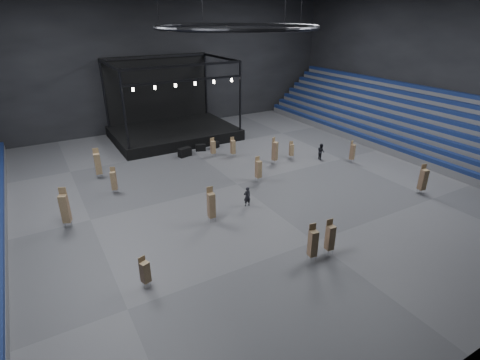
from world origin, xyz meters
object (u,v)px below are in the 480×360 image
chair_stack_9 (65,208)px  man_center (247,197)px  flight_case_mid (201,148)px  chair_stack_7 (313,243)px  chair_stack_0 (330,237)px  chair_stack_3 (258,169)px  stage (171,125)px  chair_stack_5 (291,150)px  chair_stack_6 (98,163)px  chair_stack_2 (145,271)px  chair_stack_11 (211,205)px  crew_member (321,151)px  chair_stack_12 (275,151)px  flight_case_left (185,152)px  chair_stack_13 (114,180)px  chair_stack_4 (213,147)px  flight_case_right (215,145)px  chair_stack_8 (233,147)px  chair_stack_10 (352,152)px  chair_stack_1 (423,179)px

chair_stack_9 → man_center: 13.22m
flight_case_mid → chair_stack_7: (-2.41, -21.69, 0.94)m
chair_stack_0 → chair_stack_3: bearing=85.6°
stage → chair_stack_5: (8.02, -13.50, -0.46)m
chair_stack_6 → chair_stack_2: bearing=-86.8°
chair_stack_11 → crew_member: 16.45m
chair_stack_0 → chair_stack_9: 18.16m
chair_stack_0 → flight_case_mid: bearing=93.4°
chair_stack_9 → crew_member: bearing=24.9°
chair_stack_5 → chair_stack_12: (-2.31, -0.28, 0.40)m
chair_stack_0 → chair_stack_12: size_ratio=0.89×
flight_case_left → chair_stack_13: (-8.49, -5.30, 0.74)m
chair_stack_4 → chair_stack_3: bearing=-80.9°
chair_stack_0 → man_center: bearing=104.1°
flight_case_mid → chair_stack_13: (-10.67, -6.04, 0.83)m
chair_stack_12 → chair_stack_13: size_ratio=1.18×
chair_stack_5 → chair_stack_9: 22.22m
chair_stack_2 → chair_stack_4: chair_stack_4 is taller
flight_case_right → chair_stack_3: size_ratio=0.44×
chair_stack_4 → chair_stack_5: bearing=-30.6°
flight_case_mid → man_center: size_ratio=0.67×
chair_stack_4 → chair_stack_12: (4.47, -4.91, 0.31)m
flight_case_mid → chair_stack_6: bearing=-169.2°
chair_stack_8 → crew_member: size_ratio=1.27×
chair_stack_6 → chair_stack_10: 24.61m
chair_stack_8 → flight_case_mid: bearing=127.1°
chair_stack_3 → chair_stack_5: (6.04, 3.09, -0.23)m
flight_case_left → chair_stack_5: 11.22m
chair_stack_10 → chair_stack_8: bearing=126.8°
chair_stack_5 → chair_stack_9: chair_stack_9 is taller
chair_stack_13 → chair_stack_9: bearing=-115.1°
chair_stack_2 → flight_case_mid: bearing=39.3°
chair_stack_8 → chair_stack_11: (-7.85, -10.95, 0.28)m
chair_stack_11 → man_center: (3.51, 0.81, -0.59)m
chair_stack_4 → chair_stack_11: 13.49m
chair_stack_3 → man_center: bearing=-135.8°
chair_stack_12 → man_center: bearing=-161.5°
flight_case_mid → chair_stack_1: size_ratio=0.41×
stage → man_center: stage is taller
chair_stack_2 → chair_stack_1: bearing=-18.7°
flight_case_right → chair_stack_9: 19.39m
stage → flight_case_left: size_ratio=10.18×
chair_stack_0 → chair_stack_1: chair_stack_1 is taller
chair_stack_5 → chair_stack_9: bearing=-153.5°
chair_stack_11 → chair_stack_3: bearing=34.9°
flight_case_mid → chair_stack_3: size_ratio=0.46×
chair_stack_4 → chair_stack_6: size_ratio=0.71×
flight_case_right → chair_stack_3: bearing=-93.7°
chair_stack_6 → flight_case_left: bearing=14.6°
chair_stack_2 → chair_stack_4: bearing=34.9°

